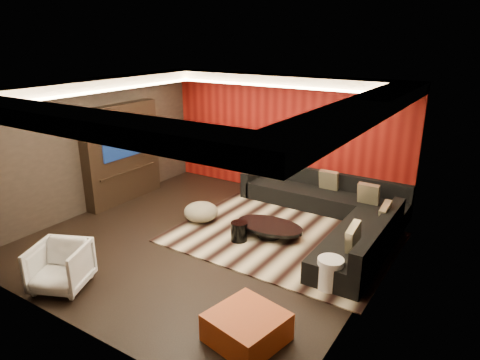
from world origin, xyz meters
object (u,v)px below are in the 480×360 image
Objects in this scene: drum_stool at (239,231)px; armchair at (60,267)px; orange_ottoman at (247,327)px; sectional_sofa at (334,212)px; white_side_table at (330,274)px; coffee_table at (270,230)px.

armchair is (-1.43, -2.72, 0.15)m from drum_stool.
armchair reaches higher than orange_ottoman.
orange_ottoman is 1.08× the size of armchair.
sectional_sofa is (2.64, 4.36, -0.09)m from armchair.
white_side_table is at bearing -15.73° from drum_stool.
armchair is (-3.40, -2.16, 0.11)m from white_side_table.
white_side_table reaches higher than coffee_table.
drum_stool is (-0.37, -0.49, 0.07)m from coffee_table.
coffee_table is 1.43m from sectional_sofa.
orange_ottoman is at bearing -66.73° from coffee_table.
drum_stool is at bearing -126.24° from sectional_sofa.
sectional_sofa reaches higher than orange_ottoman.
armchair is 0.21× the size of sectional_sofa.
sectional_sofa is at bearing 109.15° from white_side_table.
coffee_table is 1.92m from white_side_table.
sectional_sofa is (-0.77, 2.21, 0.02)m from white_side_table.
sectional_sofa is at bearing 94.84° from orange_ottoman.
drum_stool is 0.43× the size of orange_ottoman.
armchair is 5.10m from sectional_sofa.
coffee_table is 3.69m from armchair.
sectional_sofa is (-0.33, 3.86, 0.08)m from orange_ottoman.
armchair is (-2.97, -0.50, 0.17)m from orange_ottoman.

